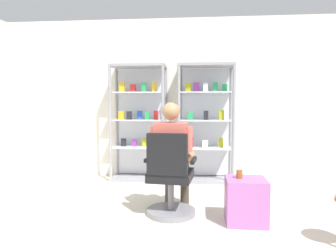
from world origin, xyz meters
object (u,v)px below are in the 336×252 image
at_px(storage_crate, 246,201).
at_px(tea_glass, 239,174).
at_px(display_cabinet_right, 205,122).
at_px(seated_shopkeeper, 173,152).
at_px(office_chair, 170,182).
at_px(display_cabinet_left, 139,122).

distance_m(storage_crate, tea_glass, 0.30).
height_order(display_cabinet_right, tea_glass, display_cabinet_right).
distance_m(display_cabinet_right, seated_shopkeeper, 1.61).
relative_size(office_chair, tea_glass, 10.22).
bearing_deg(office_chair, storage_crate, -7.50).
relative_size(display_cabinet_right, seated_shopkeeper, 1.47).
distance_m(office_chair, seated_shopkeeper, 0.36).
height_order(display_cabinet_right, storage_crate, display_cabinet_right).
relative_size(display_cabinet_left, tea_glass, 20.23).
bearing_deg(seated_shopkeeper, office_chair, -95.96).
bearing_deg(display_cabinet_left, display_cabinet_right, 0.04).
height_order(office_chair, seated_shopkeeper, seated_shopkeeper).
bearing_deg(seated_shopkeeper, storage_crate, -18.55).
bearing_deg(display_cabinet_left, seated_shopkeeper, -65.87).
xyz_separation_m(storage_crate, tea_glass, (-0.07, 0.01, 0.29)).
bearing_deg(display_cabinet_left, office_chair, -68.44).
distance_m(display_cabinet_right, tea_glass, 1.89).
bearing_deg(storage_crate, display_cabinet_right, 102.37).
relative_size(storage_crate, tea_glass, 5.10).
bearing_deg(tea_glass, storage_crate, -5.24).
distance_m(office_chair, storage_crate, 0.85).
xyz_separation_m(display_cabinet_right, storage_crate, (0.40, -1.81, -0.73)).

